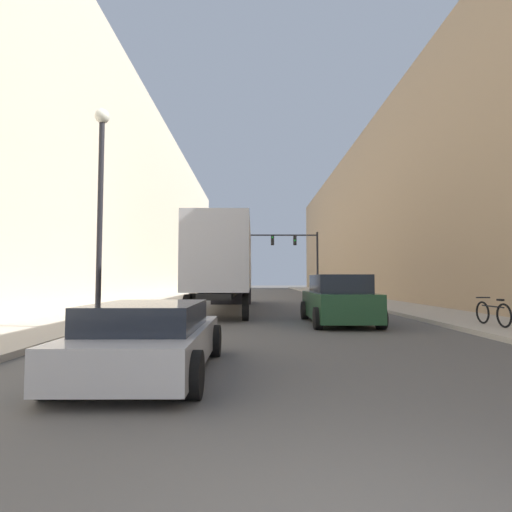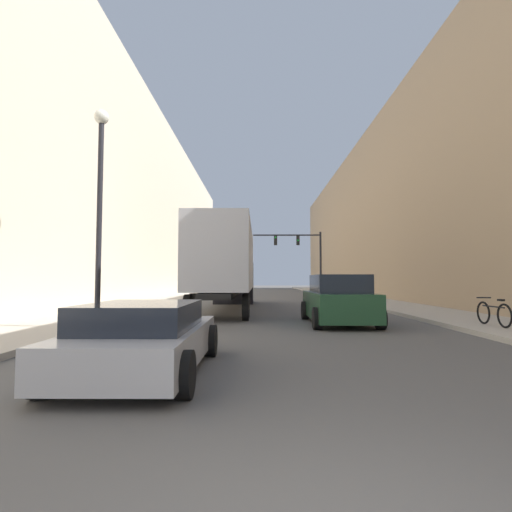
% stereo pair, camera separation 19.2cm
% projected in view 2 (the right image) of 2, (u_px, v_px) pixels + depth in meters
% --- Properties ---
extents(sidewalk_right, '(3.36, 80.00, 0.15)m').
position_uv_depth(sidewalk_right, '(356.00, 298.00, 31.68)').
color(sidewalk_right, '#B2A899').
rests_on(sidewalk_right, ground).
extents(sidewalk_left, '(3.36, 80.00, 0.15)m').
position_uv_depth(sidewalk_left, '(175.00, 298.00, 31.76)').
color(sidewalk_left, '#B2A899').
rests_on(sidewalk_left, ground).
extents(building_right, '(6.00, 80.00, 14.60)m').
position_uv_depth(building_right, '(413.00, 208.00, 32.07)').
color(building_right, tan).
rests_on(building_right, ground).
extents(building_left, '(6.00, 80.00, 15.95)m').
position_uv_depth(building_left, '(119.00, 200.00, 32.25)').
color(building_left, beige).
rests_on(building_left, ground).
extents(semi_truck, '(2.52, 13.76, 4.12)m').
position_uv_depth(semi_truck, '(228.00, 265.00, 20.82)').
color(semi_truck, silver).
rests_on(semi_truck, ground).
extents(sedan_car, '(2.13, 4.23, 1.18)m').
position_uv_depth(sedan_car, '(144.00, 338.00, 6.75)').
color(sedan_car, '#B7B7BC').
rests_on(sedan_car, ground).
extents(suv_car, '(2.24, 4.54, 1.74)m').
position_uv_depth(suv_car, '(338.00, 301.00, 14.13)').
color(suv_car, '#234C2D').
rests_on(suv_car, ground).
extents(traffic_signal_gantry, '(6.51, 0.35, 6.08)m').
position_uv_depth(traffic_signal_gantry, '(304.00, 251.00, 37.88)').
color(traffic_signal_gantry, black).
rests_on(traffic_signal_gantry, ground).
extents(street_lamp, '(0.44, 0.44, 6.76)m').
position_uv_depth(street_lamp, '(100.00, 188.00, 12.07)').
color(street_lamp, black).
rests_on(street_lamp, ground).
extents(parked_bicycle, '(0.44, 1.82, 0.86)m').
position_uv_depth(parked_bicycle, '(494.00, 313.00, 12.20)').
color(parked_bicycle, black).
rests_on(parked_bicycle, sidewalk_right).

